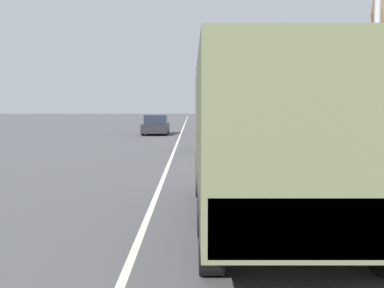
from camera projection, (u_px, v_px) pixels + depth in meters
The scene contains 7 objects.
ground_plane at pixel (179, 134), 35.89m from camera, with size 180.00×180.00×0.00m, color #4C4C4F.
lane_centre_stripe at pixel (179, 134), 35.89m from camera, with size 0.12×120.00×0.00m.
sidewalk_right at pixel (239, 133), 35.90m from camera, with size 1.80×120.00×0.12m.
grass_strip_right at pixel (298, 134), 35.92m from camera, with size 7.00×120.00×0.02m.
military_truck at pixel (267, 132), 8.31m from camera, with size 2.49×7.75×2.86m.
car_nearest_ahead at pixel (219, 136), 22.78m from camera, with size 1.88×4.61×1.46m.
car_second_ahead at pixel (154, 126), 34.98m from camera, with size 1.81×4.10×1.43m.
Camera 1 is at (0.84, 4.16, 2.10)m, focal length 45.00 mm.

